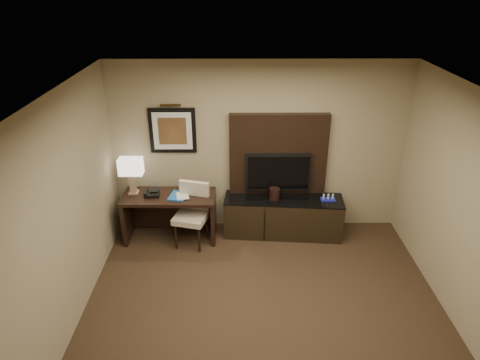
{
  "coord_description": "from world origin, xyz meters",
  "views": [
    {
      "loc": [
        -0.33,
        -3.62,
        3.79
      ],
      "look_at": [
        -0.29,
        1.8,
        1.15
      ],
      "focal_mm": 32.0,
      "sensor_mm": 36.0,
      "label": 1
    }
  ],
  "objects_px": {
    "table_lamp": "(132,177)",
    "desk": "(171,217)",
    "credenza": "(283,216)",
    "minibar_tray": "(328,198)",
    "desk_phone": "(152,192)",
    "tv": "(278,172)",
    "desk_chair": "(191,217)",
    "ice_bucket": "(274,194)"
  },
  "relations": [
    {
      "from": "tv",
      "to": "ice_bucket",
      "type": "bearing_deg",
      "value": -111.46
    },
    {
      "from": "desk_phone",
      "to": "table_lamp",
      "type": "bearing_deg",
      "value": 157.64
    },
    {
      "from": "tv",
      "to": "desk_phone",
      "type": "xyz_separation_m",
      "value": [
        -1.92,
        -0.25,
        -0.22
      ]
    },
    {
      "from": "credenza",
      "to": "desk_phone",
      "type": "xyz_separation_m",
      "value": [
        -2.01,
        -0.11,
        0.49
      ]
    },
    {
      "from": "ice_bucket",
      "to": "minibar_tray",
      "type": "xyz_separation_m",
      "value": [
        0.83,
        -0.04,
        -0.05
      ]
    },
    {
      "from": "desk",
      "to": "desk_chair",
      "type": "distance_m",
      "value": 0.4
    },
    {
      "from": "desk_chair",
      "to": "minibar_tray",
      "type": "relative_size",
      "value": 4.27
    },
    {
      "from": "desk_phone",
      "to": "desk_chair",
      "type": "bearing_deg",
      "value": -22.19
    },
    {
      "from": "tv",
      "to": "desk_phone",
      "type": "relative_size",
      "value": 4.55
    },
    {
      "from": "desk",
      "to": "minibar_tray",
      "type": "distance_m",
      "value": 2.46
    },
    {
      "from": "desk_phone",
      "to": "minibar_tray",
      "type": "xyz_separation_m",
      "value": [
        2.69,
        0.06,
        -0.13
      ]
    },
    {
      "from": "desk_phone",
      "to": "minibar_tray",
      "type": "height_order",
      "value": "desk_phone"
    },
    {
      "from": "desk_phone",
      "to": "ice_bucket",
      "type": "relative_size",
      "value": 1.2
    },
    {
      "from": "credenza",
      "to": "ice_bucket",
      "type": "xyz_separation_m",
      "value": [
        -0.15,
        -0.01,
        0.41
      ]
    },
    {
      "from": "tv",
      "to": "table_lamp",
      "type": "relative_size",
      "value": 1.91
    },
    {
      "from": "table_lamp",
      "to": "ice_bucket",
      "type": "bearing_deg",
      "value": 0.13
    },
    {
      "from": "minibar_tray",
      "to": "desk_chair",
      "type": "bearing_deg",
      "value": -173.6
    },
    {
      "from": "credenza",
      "to": "minibar_tray",
      "type": "distance_m",
      "value": 0.77
    },
    {
      "from": "desk_phone",
      "to": "tv",
      "type": "bearing_deg",
      "value": 1.97
    },
    {
      "from": "table_lamp",
      "to": "tv",
      "type": "bearing_deg",
      "value": 3.98
    },
    {
      "from": "credenza",
      "to": "tv",
      "type": "bearing_deg",
      "value": 127.26
    },
    {
      "from": "desk_phone",
      "to": "credenza",
      "type": "bearing_deg",
      "value": -2.31
    },
    {
      "from": "desk",
      "to": "desk_chair",
      "type": "relative_size",
      "value": 1.45
    },
    {
      "from": "credenza",
      "to": "minibar_tray",
      "type": "relative_size",
      "value": 8.14
    },
    {
      "from": "tv",
      "to": "table_lamp",
      "type": "bearing_deg",
      "value": -176.02
    },
    {
      "from": "tv",
      "to": "minibar_tray",
      "type": "distance_m",
      "value": 0.86
    },
    {
      "from": "desk_chair",
      "to": "ice_bucket",
      "type": "xyz_separation_m",
      "value": [
        1.27,
        0.27,
        0.24
      ]
    },
    {
      "from": "credenza",
      "to": "tv",
      "type": "distance_m",
      "value": 0.72
    },
    {
      "from": "desk",
      "to": "minibar_tray",
      "type": "height_order",
      "value": "desk"
    },
    {
      "from": "table_lamp",
      "to": "desk_phone",
      "type": "height_order",
      "value": "table_lamp"
    },
    {
      "from": "table_lamp",
      "to": "desk_chair",
      "type": "bearing_deg",
      "value": -16.94
    },
    {
      "from": "credenza",
      "to": "tv",
      "type": "xyz_separation_m",
      "value": [
        -0.09,
        0.14,
        0.7
      ]
    },
    {
      "from": "credenza",
      "to": "minibar_tray",
      "type": "height_order",
      "value": "minibar_tray"
    },
    {
      "from": "credenza",
      "to": "table_lamp",
      "type": "bearing_deg",
      "value": -174.97
    },
    {
      "from": "table_lamp",
      "to": "minibar_tray",
      "type": "distance_m",
      "value": 3.0
    },
    {
      "from": "desk",
      "to": "ice_bucket",
      "type": "height_order",
      "value": "ice_bucket"
    },
    {
      "from": "table_lamp",
      "to": "minibar_tray",
      "type": "height_order",
      "value": "table_lamp"
    },
    {
      "from": "tv",
      "to": "desk_phone",
      "type": "distance_m",
      "value": 1.95
    },
    {
      "from": "desk",
      "to": "credenza",
      "type": "distance_m",
      "value": 1.76
    },
    {
      "from": "table_lamp",
      "to": "desk",
      "type": "bearing_deg",
      "value": -8.95
    },
    {
      "from": "ice_bucket",
      "to": "desk_phone",
      "type": "bearing_deg",
      "value": -177.05
    },
    {
      "from": "desk_chair",
      "to": "minibar_tray",
      "type": "bearing_deg",
      "value": 21.01
    }
  ]
}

